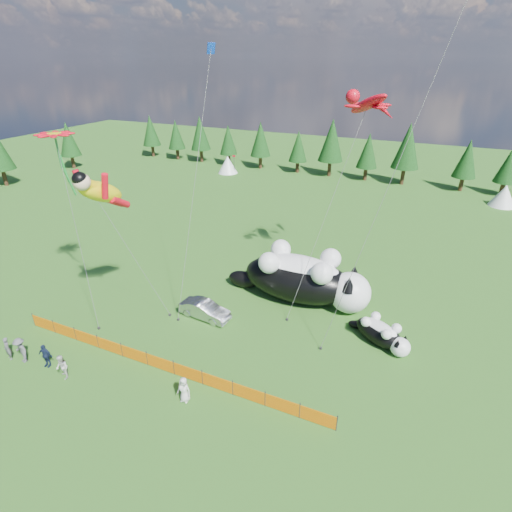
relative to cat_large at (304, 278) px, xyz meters
The scene contains 16 objects.
ground 10.09m from the cat_large, 123.98° to the right, with size 160.00×160.00×0.00m, color #0C3609.
safety_fence 12.57m from the cat_large, 116.26° to the right, with size 22.06×0.06×1.10m.
tree_line 37.27m from the cat_large, 98.54° to the left, with size 90.00×4.00×8.00m, color black, non-canonical shape.
festival_tents 32.28m from the cat_large, 80.23° to the left, with size 50.00×3.20×2.80m, color white, non-canonical shape.
cat_large is the anchor object (origin of this frame).
cat_small 7.23m from the cat_large, 24.95° to the right, with size 4.42×3.24×1.74m.
car 8.01m from the cat_large, 138.25° to the right, with size 1.37×3.92×1.29m, color #B1B2B6.
spectator_a 20.75m from the cat_large, 136.29° to the right, with size 0.58×0.38×1.60m, color #505054.
spectator_b 17.62m from the cat_large, 126.38° to the right, with size 0.79×0.47×1.63m, color beige.
spectator_c 18.47m from the cat_large, 131.53° to the right, with size 0.95×0.49×1.62m, color #16213E.
spectator_d 19.88m from the cat_large, 134.56° to the right, with size 1.15×0.59×1.78m, color #505054.
spectator_e 13.03m from the cat_large, 102.50° to the right, with size 0.79×0.51×1.61m, color beige.
superhero_kite 15.81m from the cat_large, 143.46° to the right, with size 4.58×4.10×11.92m.
gecko_kite 13.23m from the cat_large, 52.91° to the left, with size 6.24×10.05×16.40m.
flower_kite 19.82m from the cat_large, 153.78° to the right, with size 4.53×3.89×13.29m.
diamond_kite_a 16.39m from the cat_large, behind, with size 0.92×6.34×18.89m.
Camera 1 is at (13.13, -17.85, 17.39)m, focal length 28.00 mm.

